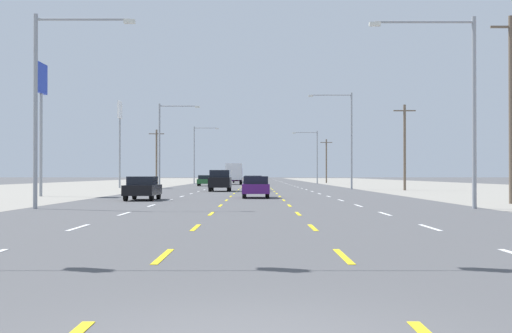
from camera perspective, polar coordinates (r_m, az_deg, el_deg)
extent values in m
plane|color=#4C4C4F|center=(73.00, -0.09, -1.87)|extent=(572.00, 572.00, 0.00)
cube|color=gray|center=(77.09, -18.82, -1.76)|extent=(28.00, 440.00, 0.01)
cube|color=gray|center=(77.06, 18.66, -1.77)|extent=(28.00, 440.00, 0.01)
cube|color=white|center=(22.18, -13.93, -4.71)|extent=(0.14, 2.60, 0.01)
cube|color=white|center=(29.50, -10.42, -3.70)|extent=(0.14, 2.60, 0.01)
cube|color=white|center=(36.90, -8.32, -3.08)|extent=(0.14, 2.60, 0.01)
cube|color=white|center=(44.33, -6.92, -2.67)|extent=(0.14, 2.60, 0.01)
cube|color=white|center=(51.77, -5.93, -2.37)|extent=(0.14, 2.60, 0.01)
cube|color=white|center=(59.24, -5.18, -2.15)|extent=(0.14, 2.60, 0.01)
cube|color=white|center=(66.71, -4.61, -1.98)|extent=(0.14, 2.60, 0.01)
cube|color=white|center=(74.18, -4.15, -1.84)|extent=(0.14, 2.60, 0.01)
cube|color=white|center=(81.67, -3.77, -1.73)|extent=(0.14, 2.60, 0.01)
cube|color=white|center=(89.15, -3.46, -1.63)|extent=(0.14, 2.60, 0.01)
cube|color=white|center=(96.64, -3.19, -1.56)|extent=(0.14, 2.60, 0.01)
cube|color=white|center=(104.13, -2.96, -1.49)|extent=(0.14, 2.60, 0.01)
cube|color=white|center=(111.62, -2.77, -1.43)|extent=(0.14, 2.60, 0.01)
cube|color=white|center=(119.11, -2.60, -1.38)|extent=(0.14, 2.60, 0.01)
cube|color=white|center=(126.60, -2.45, -1.33)|extent=(0.14, 2.60, 0.01)
cube|color=white|center=(134.09, -2.31, -1.29)|extent=(0.14, 2.60, 0.01)
cube|color=white|center=(141.59, -2.19, -1.26)|extent=(0.14, 2.60, 0.01)
cube|color=white|center=(149.08, -2.08, -1.22)|extent=(0.14, 2.60, 0.01)
cube|color=white|center=(156.58, -1.99, -1.19)|extent=(0.14, 2.60, 0.01)
cube|color=white|center=(164.07, -1.90, -1.17)|extent=(0.14, 2.60, 0.01)
cube|color=white|center=(171.57, -1.82, -1.14)|extent=(0.14, 2.60, 0.01)
cube|color=white|center=(179.06, -1.74, -1.12)|extent=(0.14, 2.60, 0.01)
cube|color=white|center=(186.56, -1.67, -1.10)|extent=(0.14, 2.60, 0.01)
cube|color=white|center=(194.06, -1.61, -1.08)|extent=(0.14, 2.60, 0.01)
cube|color=white|center=(201.55, -1.55, -1.06)|extent=(0.14, 2.60, 0.01)
cube|color=white|center=(209.05, -1.50, -1.05)|extent=(0.14, 2.60, 0.01)
cube|color=white|center=(216.55, -1.45, -1.03)|extent=(0.14, 2.60, 0.01)
cube|color=white|center=(224.05, -1.40, -1.02)|extent=(0.14, 2.60, 0.01)
cube|color=yellow|center=(14.18, -7.41, -7.06)|extent=(0.14, 2.60, 0.01)
cube|color=yellow|center=(21.61, -4.85, -4.84)|extent=(0.14, 2.60, 0.01)
cube|color=yellow|center=(29.08, -3.61, -3.75)|extent=(0.14, 2.60, 0.01)
cube|color=yellow|center=(36.56, -2.88, -3.11)|extent=(0.14, 2.60, 0.01)
cube|color=yellow|center=(44.04, -2.39, -2.68)|extent=(0.14, 2.60, 0.01)
cube|color=yellow|center=(51.53, -2.05, -2.38)|extent=(0.14, 2.60, 0.01)
cube|color=yellow|center=(59.03, -1.80, -2.16)|extent=(0.14, 2.60, 0.01)
cube|color=yellow|center=(66.52, -1.60, -1.98)|extent=(0.14, 2.60, 0.01)
cube|color=yellow|center=(74.02, -1.44, -1.85)|extent=(0.14, 2.60, 0.01)
cube|color=yellow|center=(81.51, -1.31, -1.73)|extent=(0.14, 2.60, 0.01)
cube|color=yellow|center=(89.01, -1.21, -1.64)|extent=(0.14, 2.60, 0.01)
cube|color=yellow|center=(96.51, -1.12, -1.56)|extent=(0.14, 2.60, 0.01)
cube|color=yellow|center=(104.01, -1.04, -1.49)|extent=(0.14, 2.60, 0.01)
cube|color=yellow|center=(111.50, -0.97, -1.43)|extent=(0.14, 2.60, 0.01)
cube|color=yellow|center=(119.00, -0.91, -1.38)|extent=(0.14, 2.60, 0.01)
cube|color=yellow|center=(126.50, -0.86, -1.33)|extent=(0.14, 2.60, 0.01)
cube|color=yellow|center=(134.00, -0.82, -1.29)|extent=(0.14, 2.60, 0.01)
cube|color=yellow|center=(141.50, -0.77, -1.26)|extent=(0.14, 2.60, 0.01)
cube|color=yellow|center=(149.00, -0.74, -1.22)|extent=(0.14, 2.60, 0.01)
cube|color=yellow|center=(156.50, -0.70, -1.20)|extent=(0.14, 2.60, 0.01)
cube|color=yellow|center=(164.00, -0.67, -1.17)|extent=(0.14, 2.60, 0.01)
cube|color=yellow|center=(171.49, -0.65, -1.14)|extent=(0.14, 2.60, 0.01)
cube|color=yellow|center=(178.99, -0.62, -1.12)|extent=(0.14, 2.60, 0.01)
cube|color=yellow|center=(186.49, -0.60, -1.10)|extent=(0.14, 2.60, 0.01)
cube|color=yellow|center=(193.99, -0.58, -1.08)|extent=(0.14, 2.60, 0.01)
cube|color=yellow|center=(201.49, -0.56, -1.07)|extent=(0.14, 2.60, 0.01)
cube|color=yellow|center=(208.99, -0.54, -1.05)|extent=(0.14, 2.60, 0.01)
cube|color=yellow|center=(216.49, -0.52, -1.03)|extent=(0.14, 2.60, 0.01)
cube|color=yellow|center=(223.99, -0.51, -1.02)|extent=(0.14, 2.60, 0.01)
cube|color=yellow|center=(14.17, 6.88, -7.06)|extent=(0.14, 2.60, 0.01)
cube|color=yellow|center=(21.60, 4.47, -4.84)|extent=(0.14, 2.60, 0.01)
cube|color=yellow|center=(29.07, 3.31, -3.75)|extent=(0.14, 2.60, 0.01)
cube|color=yellow|center=(36.55, 2.62, -3.11)|extent=(0.14, 2.60, 0.01)
cube|color=yellow|center=(44.04, 2.17, -2.68)|extent=(0.14, 2.60, 0.01)
cube|color=yellow|center=(51.53, 1.84, -2.38)|extent=(0.14, 2.60, 0.01)
cube|color=yellow|center=(59.02, 1.60, -2.16)|extent=(0.14, 2.60, 0.01)
cube|color=yellow|center=(66.52, 1.42, -1.98)|extent=(0.14, 2.60, 0.01)
cube|color=yellow|center=(74.01, 1.27, -1.85)|extent=(0.14, 2.60, 0.01)
cube|color=yellow|center=(81.51, 1.15, -1.73)|extent=(0.14, 2.60, 0.01)
cube|color=yellow|center=(89.01, 1.05, -1.64)|extent=(0.14, 2.60, 0.01)
cube|color=yellow|center=(96.51, 0.96, -1.56)|extent=(0.14, 2.60, 0.01)
cube|color=yellow|center=(104.00, 0.89, -1.49)|extent=(0.14, 2.60, 0.01)
cube|color=yellow|center=(111.50, 0.83, -1.43)|extent=(0.14, 2.60, 0.01)
cube|color=yellow|center=(119.00, 0.77, -1.38)|extent=(0.14, 2.60, 0.01)
cube|color=yellow|center=(126.50, 0.72, -1.33)|extent=(0.14, 2.60, 0.01)
cube|color=yellow|center=(134.00, 0.68, -1.29)|extent=(0.14, 2.60, 0.01)
cube|color=yellow|center=(141.50, 0.64, -1.26)|extent=(0.14, 2.60, 0.01)
cube|color=yellow|center=(149.00, 0.61, -1.22)|extent=(0.14, 2.60, 0.01)
cube|color=yellow|center=(156.50, 0.58, -1.20)|extent=(0.14, 2.60, 0.01)
cube|color=yellow|center=(163.99, 0.55, -1.17)|extent=(0.14, 2.60, 0.01)
cube|color=yellow|center=(171.49, 0.52, -1.14)|extent=(0.14, 2.60, 0.01)
cube|color=yellow|center=(178.99, 0.50, -1.12)|extent=(0.14, 2.60, 0.01)
cube|color=yellow|center=(186.49, 0.48, -1.10)|extent=(0.14, 2.60, 0.01)
cube|color=yellow|center=(193.99, 0.46, -1.08)|extent=(0.14, 2.60, 0.01)
cube|color=yellow|center=(201.49, 0.44, -1.07)|extent=(0.14, 2.60, 0.01)
cube|color=yellow|center=(208.99, 0.42, -1.05)|extent=(0.14, 2.60, 0.01)
cube|color=yellow|center=(216.49, 0.41, -1.03)|extent=(0.14, 2.60, 0.01)
cube|color=yellow|center=(223.99, 0.39, -1.02)|extent=(0.14, 2.60, 0.01)
cube|color=white|center=(22.15, 13.57, -4.72)|extent=(0.14, 2.60, 0.01)
cube|color=white|center=(29.48, 10.13, -3.70)|extent=(0.14, 2.60, 0.01)
cube|color=white|center=(36.88, 8.07, -3.08)|extent=(0.14, 2.60, 0.01)
cube|color=white|center=(44.31, 6.70, -2.67)|extent=(0.14, 2.60, 0.01)
cube|color=white|center=(51.76, 5.72, -2.37)|extent=(0.14, 2.60, 0.01)
cube|color=white|center=(59.23, 4.99, -2.15)|extent=(0.14, 2.60, 0.01)
cube|color=white|center=(66.70, 4.43, -1.98)|extent=(0.14, 2.60, 0.01)
cube|color=white|center=(74.18, 3.97, -1.84)|extent=(0.14, 2.60, 0.01)
cube|color=white|center=(81.66, 3.61, -1.73)|extent=(0.14, 2.60, 0.01)
cube|color=white|center=(89.14, 3.30, -1.64)|extent=(0.14, 2.60, 0.01)
cube|color=white|center=(96.63, 3.04, -1.56)|extent=(0.14, 2.60, 0.01)
cube|color=white|center=(104.12, 2.82, -1.49)|extent=(0.14, 2.60, 0.01)
cube|color=white|center=(111.61, 2.63, -1.43)|extent=(0.14, 2.60, 0.01)
cube|color=white|center=(119.10, 2.46, -1.38)|extent=(0.14, 2.60, 0.01)
cube|color=white|center=(126.59, 2.31, -1.33)|extent=(0.14, 2.60, 0.01)
cube|color=white|center=(134.09, 2.18, -1.29)|extent=(0.14, 2.60, 0.01)
cube|color=white|center=(141.58, 2.06, -1.26)|extent=(0.14, 2.60, 0.01)
cube|color=white|center=(149.08, 1.95, -1.22)|extent=(0.14, 2.60, 0.01)
cube|color=white|center=(156.57, 1.86, -1.19)|extent=(0.14, 2.60, 0.01)
cube|color=white|center=(164.07, 1.77, -1.17)|extent=(0.14, 2.60, 0.01)
cube|color=white|center=(171.56, 1.69, -1.14)|extent=(0.14, 2.60, 0.01)
cube|color=white|center=(179.06, 1.62, -1.12)|extent=(0.14, 2.60, 0.01)
cube|color=white|center=(186.56, 1.55, -1.10)|extent=(0.14, 2.60, 0.01)
cube|color=white|center=(194.05, 1.49, -1.08)|extent=(0.14, 2.60, 0.01)
cube|color=white|center=(201.55, 1.43, -1.06)|extent=(0.14, 2.60, 0.01)
cube|color=white|center=(209.05, 1.38, -1.05)|extent=(0.14, 2.60, 0.01)
cube|color=white|center=(216.55, 1.33, -1.03)|extent=(0.14, 2.60, 0.01)
cube|color=white|center=(224.04, 1.29, -1.02)|extent=(0.14, 2.60, 0.01)
cube|color=black|center=(44.84, -9.00, -1.84)|extent=(1.80, 4.50, 0.62)
cube|color=black|center=(44.73, -9.02, -1.12)|extent=(1.62, 2.10, 0.52)
cylinder|color=black|center=(46.50, -9.65, -2.18)|extent=(0.22, 0.64, 0.64)
cylinder|color=black|center=(46.27, -7.76, -2.19)|extent=(0.22, 0.64, 0.64)
cylinder|color=black|center=(43.45, -10.33, -2.29)|extent=(0.22, 0.64, 0.64)
cylinder|color=black|center=(43.20, -8.32, -2.30)|extent=(0.22, 0.64, 0.64)
cube|color=#4C196B|center=(48.56, -0.06, -1.76)|extent=(1.80, 4.50, 0.62)
cube|color=black|center=(48.45, -0.06, -1.08)|extent=(1.62, 2.10, 0.52)
cylinder|color=black|center=(50.12, -0.94, -2.07)|extent=(0.22, 0.64, 0.64)
cylinder|color=black|center=(50.12, 0.82, -2.07)|extent=(0.22, 0.64, 0.64)
cylinder|color=black|center=(47.02, -1.00, -2.17)|extent=(0.22, 0.64, 0.64)
cylinder|color=black|center=(47.02, 0.88, -2.17)|extent=(0.22, 0.64, 0.64)
cube|color=black|center=(67.25, -2.90, -1.26)|extent=(1.98, 4.90, 0.92)
cube|color=black|center=(67.19, -2.90, -0.58)|extent=(1.82, 2.70, 0.68)
cylinder|color=black|center=(69.00, -3.53, -1.62)|extent=(0.26, 0.76, 0.76)
cylinder|color=black|center=(68.92, -2.13, -1.63)|extent=(0.26, 0.76, 0.76)
cylinder|color=black|center=(65.61, -3.71, -1.68)|extent=(0.26, 0.76, 0.76)
cylinder|color=black|center=(65.52, -2.24, -1.68)|extent=(0.26, 0.76, 0.76)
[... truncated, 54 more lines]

